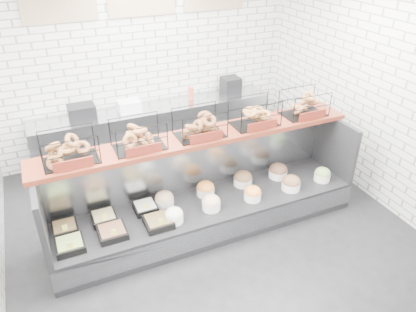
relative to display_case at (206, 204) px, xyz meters
name	(u,v)px	position (x,y,z in m)	size (l,w,h in m)	color
ground	(217,239)	(0.00, -0.34, -0.33)	(5.50, 5.50, 0.00)	black
room_shell	(196,71)	(0.00, 0.26, 1.73)	(5.02, 5.51, 3.01)	silver
display_case	(206,204)	(0.00, 0.00, 0.00)	(4.00, 0.90, 1.20)	black
bagel_shelf	(200,126)	(0.00, 0.18, 1.05)	(4.10, 0.50, 0.40)	#4F1B10
prep_counter	(156,130)	(0.00, 2.09, 0.14)	(4.00, 0.60, 1.20)	#93969B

